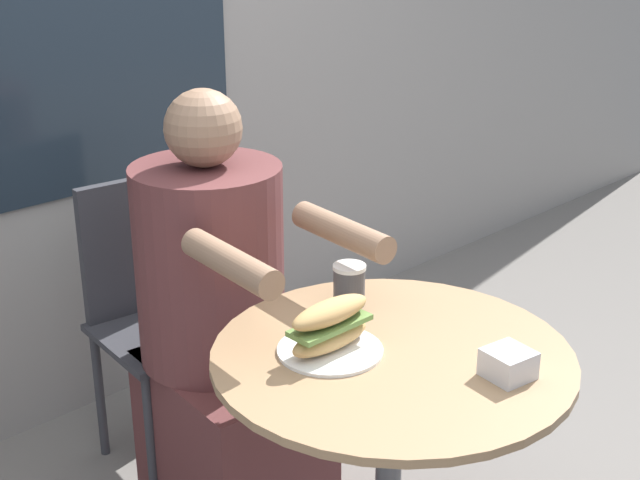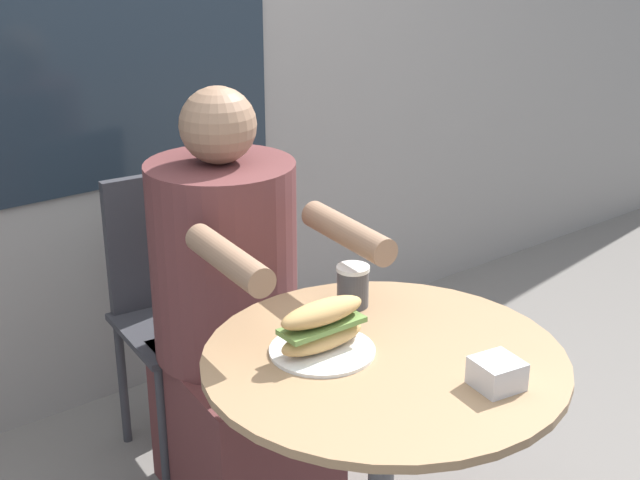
% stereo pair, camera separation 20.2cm
% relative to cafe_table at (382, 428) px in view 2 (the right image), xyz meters
% --- Properties ---
extents(cafe_table, '(0.80, 0.80, 0.71)m').
position_rel_cafe_table_xyz_m(cafe_table, '(0.00, 0.00, 0.00)').
color(cafe_table, '#997551').
rests_on(cafe_table, ground_plane).
extents(diner_chair, '(0.42, 0.42, 0.87)m').
position_rel_cafe_table_xyz_m(diner_chair, '(0.01, 0.96, -0.01)').
color(diner_chair, '#333338').
rests_on(diner_chair, ground_plane).
extents(seated_diner, '(0.46, 0.73, 1.20)m').
position_rel_cafe_table_xyz_m(seated_diner, '(-0.00, 0.61, -0.02)').
color(seated_diner, brown).
rests_on(seated_diner, ground_plane).
extents(sandwich_on_plate, '(0.23, 0.23, 0.12)m').
position_rel_cafe_table_xyz_m(sandwich_on_plate, '(-0.10, 0.10, 0.24)').
color(sandwich_on_plate, white).
rests_on(sandwich_on_plate, cafe_table).
extents(drink_cup, '(0.08, 0.08, 0.10)m').
position_rel_cafe_table_xyz_m(drink_cup, '(0.11, 0.24, 0.24)').
color(drink_cup, '#424247').
rests_on(drink_cup, cafe_table).
extents(napkin_box, '(0.10, 0.10, 0.06)m').
position_rel_cafe_table_xyz_m(napkin_box, '(0.09, -0.24, 0.21)').
color(napkin_box, silver).
rests_on(napkin_box, cafe_table).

